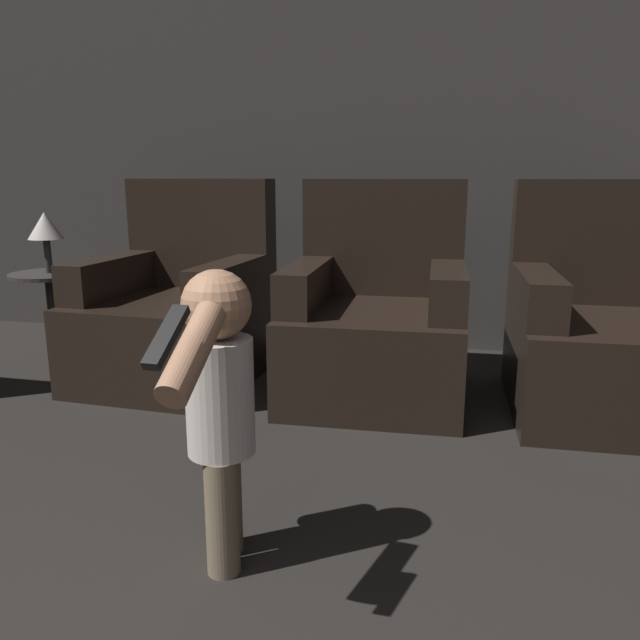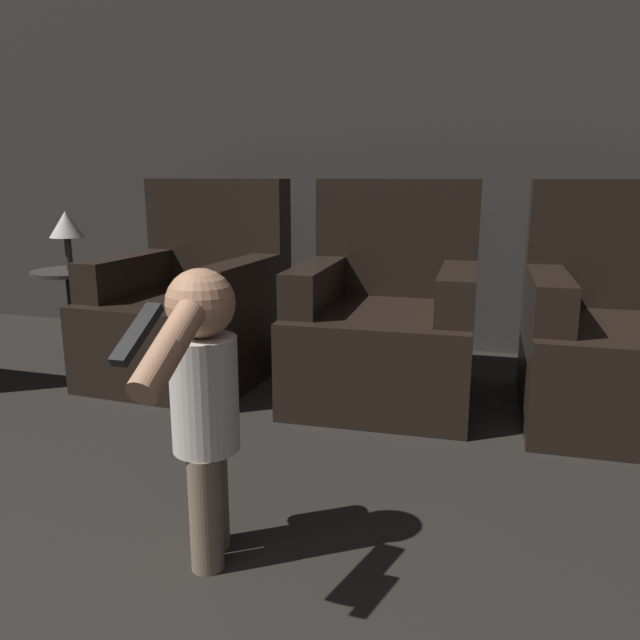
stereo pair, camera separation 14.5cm
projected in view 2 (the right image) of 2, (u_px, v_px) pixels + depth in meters
name	position (u px, v px, depth m)	size (l,w,h in m)	color
wall_back	(398.00, 132.00, 3.69)	(8.40, 0.05, 2.60)	#33302D
armchair_left	(193.00, 311.00, 3.32)	(0.86, 0.93, 1.03)	black
armchair_middle	(386.00, 325.00, 3.02)	(0.87, 0.94, 1.03)	black
armchair_right	(624.00, 341.00, 2.72)	(0.86, 0.93, 1.03)	black
person_toddler	(203.00, 395.00, 1.64)	(0.18, 0.56, 0.82)	brown
side_table	(72.00, 289.00, 3.44)	(0.42, 0.42, 0.54)	black
lamp	(66.00, 226.00, 3.36)	(0.18, 0.18, 0.32)	#262626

